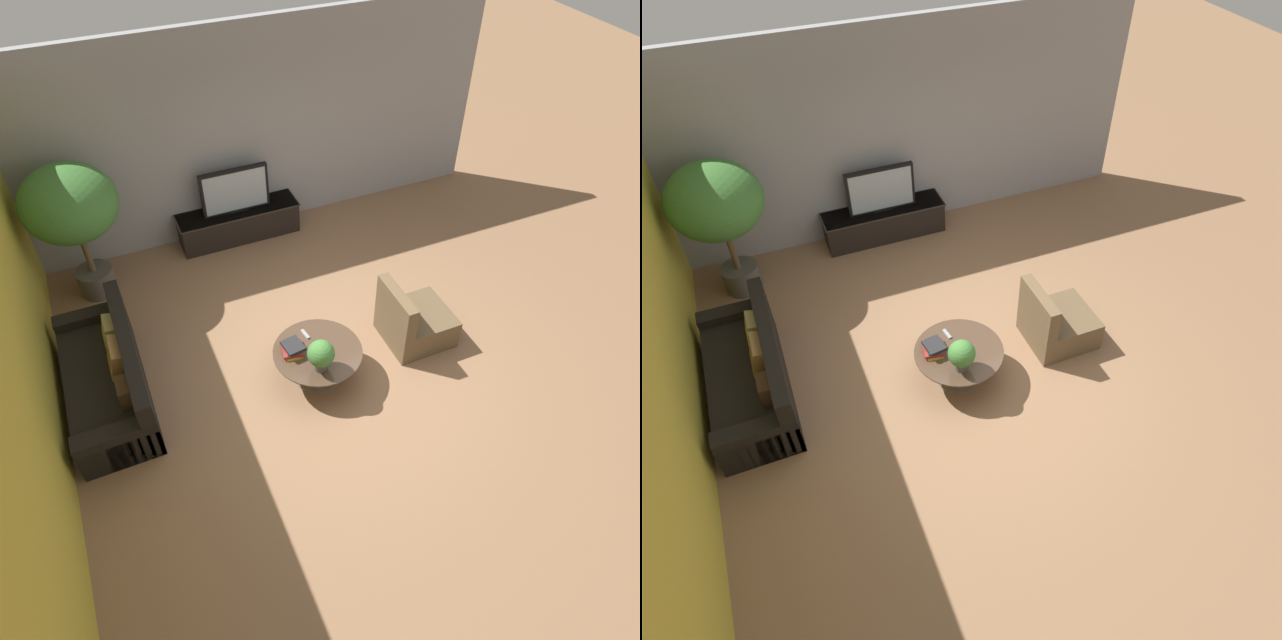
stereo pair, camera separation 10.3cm
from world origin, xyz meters
TOP-DOWN VIEW (x-y plane):
  - ground_plane at (0.00, 0.00)m, footprint 24.00×24.00m
  - back_wall_stone at (0.00, 3.26)m, footprint 7.40×0.12m
  - side_wall_left at (-3.26, 0.20)m, footprint 0.12×7.40m
  - media_console at (-0.36, 2.94)m, footprint 1.83×0.50m
  - television at (-0.36, 2.94)m, footprint 1.01×0.13m
  - coffee_table at (-0.36, -0.10)m, footprint 1.04×1.04m
  - couch_by_wall at (-2.64, 0.57)m, footprint 0.84×2.05m
  - armchair_wicker at (0.98, 0.01)m, footprint 0.80×0.76m
  - potted_palm_tall at (-2.53, 2.52)m, footprint 1.18×1.18m
  - potted_plant_tabletop at (-0.43, -0.35)m, footprint 0.31×0.31m
  - book_stack at (-0.63, 0.01)m, footprint 0.28×0.32m
  - remote_black at (-0.35, -0.06)m, footprint 0.05×0.16m
  - remote_silver at (-0.39, 0.20)m, footprint 0.06×0.16m

SIDE VIEW (x-z plane):
  - ground_plane at x=0.00m, z-range 0.00..0.00m
  - media_console at x=-0.36m, z-range 0.01..0.49m
  - armchair_wicker at x=0.98m, z-range -0.16..0.70m
  - couch_by_wall at x=-2.64m, z-range -0.13..0.71m
  - coffee_table at x=-0.36m, z-range 0.09..0.53m
  - remote_black at x=-0.35m, z-range 0.44..0.46m
  - remote_silver at x=-0.39m, z-range 0.44..0.46m
  - book_stack at x=-0.63m, z-range 0.44..0.56m
  - potted_plant_tabletop at x=-0.43m, z-range 0.47..0.87m
  - television at x=-0.36m, z-range 0.48..1.15m
  - potted_palm_tall at x=-2.53m, z-range 0.39..2.29m
  - back_wall_stone at x=0.00m, z-range 0.00..3.00m
  - side_wall_left at x=-3.26m, z-range 0.00..3.00m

